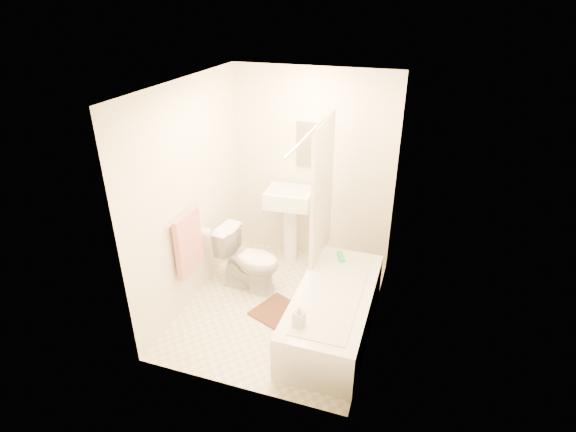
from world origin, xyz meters
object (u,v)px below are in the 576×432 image
(bath_mat, at_px, (284,315))
(soap_bottle, at_px, (299,316))
(toilet, at_px, (249,260))
(bathtub, at_px, (333,311))
(sink, at_px, (290,222))

(bath_mat, distance_m, soap_bottle, 0.92)
(toilet, xyz_separation_m, bathtub, (1.10, -0.45, -0.13))
(sink, xyz_separation_m, bathtub, (0.84, -1.16, -0.30))
(bathtub, bearing_deg, bath_mat, 174.77)
(sink, bearing_deg, bath_mat, -78.25)
(bath_mat, bearing_deg, sink, 105.17)
(bathtub, height_order, bath_mat, bathtub)
(bath_mat, bearing_deg, soap_bottle, -60.52)
(toilet, distance_m, soap_bottle, 1.39)
(toilet, relative_size, sink, 0.69)
(sink, height_order, bathtub, sink)
(soap_bottle, bearing_deg, sink, 110.69)
(soap_bottle, bearing_deg, toilet, 131.74)
(toilet, xyz_separation_m, soap_bottle, (0.91, -1.03, 0.21))
(bath_mat, relative_size, soap_bottle, 3.13)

